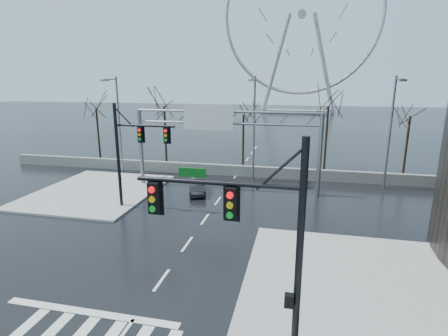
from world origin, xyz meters
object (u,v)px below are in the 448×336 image
(sign_gantry, at_px, (221,133))
(ferris_wheel, at_px, (302,21))
(car, at_px, (197,186))
(signal_mast_near, at_px, (257,232))
(signal_mast_far, at_px, (131,147))

(sign_gantry, bearing_deg, ferris_wheel, 86.16)
(ferris_wheel, bearing_deg, car, -95.11)
(ferris_wheel, bearing_deg, sign_gantry, -93.84)
(signal_mast_near, height_order, signal_mast_far, same)
(signal_mast_far, relative_size, ferris_wheel, 0.16)
(signal_mast_far, height_order, sign_gantry, signal_mast_far)
(signal_mast_near, bearing_deg, sign_gantry, 106.19)
(signal_mast_near, relative_size, sign_gantry, 0.49)
(ferris_wheel, bearing_deg, signal_mast_far, -97.20)
(signal_mast_near, bearing_deg, ferris_wheel, 90.08)
(car, bearing_deg, signal_mast_far, -145.70)
(ferris_wheel, bearing_deg, signal_mast_near, -89.92)
(ferris_wheel, relative_size, car, 12.88)
(signal_mast_far, xyz_separation_m, car, (3.60, 4.72, -4.18))
(signal_mast_near, relative_size, ferris_wheel, 0.16)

